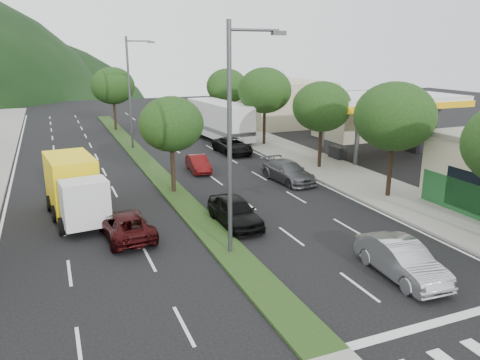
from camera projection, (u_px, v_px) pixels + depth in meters
name	position (u px, v px, depth m)	size (l,w,h in m)	color
ground	(327.00, 358.00, 13.88)	(160.00, 160.00, 0.00)	black
sidewalk_right	(294.00, 154.00, 40.72)	(5.00, 90.00, 0.15)	gray
median	(143.00, 159.00, 38.82)	(1.60, 56.00, 0.12)	#1B3413
gas_canopy	(381.00, 102.00, 39.19)	(12.20, 8.20, 5.25)	silver
bldg_right_far	(271.00, 101.00, 59.53)	(10.00, 16.00, 5.20)	#B7B091
tree_r_b	(395.00, 116.00, 27.62)	(4.80, 4.80, 6.94)	black
tree_r_c	(322.00, 107.00, 34.83)	(4.40, 4.40, 6.48)	black
tree_r_d	(265.00, 91.00, 43.62)	(5.00, 5.00, 7.17)	black
tree_r_e	(227.00, 86.00, 52.61)	(4.60, 4.60, 6.71)	black
tree_med_near	(171.00, 124.00, 28.74)	(4.00, 4.00, 6.02)	black
tree_med_far	(113.00, 86.00, 51.76)	(4.80, 4.80, 6.94)	black
streetlight_near	(234.00, 130.00, 19.59)	(2.60, 0.25, 10.00)	#47494C
streetlight_mid	(131.00, 88.00, 41.87)	(2.60, 0.25, 10.00)	#47494C
sedan_silver	(401.00, 260.00, 18.68)	(1.57, 4.52, 1.49)	#A5A8AD
suv_maroon	(125.00, 225.00, 22.67)	(2.13, 4.62, 1.29)	black
car_queue_a	(235.00, 211.00, 24.23)	(1.79, 4.44, 1.51)	black
car_queue_b	(288.00, 172.00, 32.36)	(1.99, 4.90, 1.42)	#4C4C51
car_queue_c	(198.00, 164.00, 35.04)	(1.29, 3.69, 1.22)	#550E0F
car_queue_d	(232.00, 146.00, 41.20)	(2.28, 4.95, 1.38)	black
box_truck	(74.00, 189.00, 25.33)	(3.16, 6.79, 3.24)	silver
motorhome	(219.00, 120.00, 46.75)	(3.93, 10.29, 3.87)	silver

